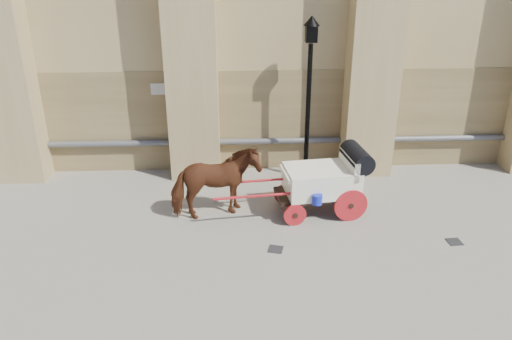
{
  "coord_description": "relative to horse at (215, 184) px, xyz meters",
  "views": [
    {
      "loc": [
        0.11,
        -9.98,
        6.11
      ],
      "look_at": [
        0.64,
        1.06,
        1.22
      ],
      "focal_mm": 35.0,
      "sensor_mm": 36.0,
      "label": 1
    }
  ],
  "objects": [
    {
      "name": "horse",
      "position": [
        0.0,
        0.0,
        0.0
      ],
      "size": [
        2.32,
        1.54,
        1.8
      ],
      "primitive_type": "imported",
      "rotation": [
        0.0,
        0.0,
        1.86
      ],
      "color": "brown",
      "rests_on": "ground"
    },
    {
      "name": "street_lamp",
      "position": [
        2.53,
        2.2,
        1.55
      ],
      "size": [
        0.43,
        0.43,
        4.58
      ],
      "color": "black",
      "rests_on": "ground"
    },
    {
      "name": "drain_grate_far",
      "position": [
        5.46,
        -1.48,
        -0.89
      ],
      "size": [
        0.34,
        0.34,
        0.01
      ],
      "primitive_type": "cube",
      "rotation": [
        0.0,
        0.0,
        0.08
      ],
      "color": "black",
      "rests_on": "ground"
    },
    {
      "name": "carriage",
      "position": [
        2.75,
        0.13,
        0.02
      ],
      "size": [
        3.97,
        1.52,
        1.7
      ],
      "rotation": [
        0.0,
        0.0,
        0.12
      ],
      "color": "black",
      "rests_on": "ground"
    },
    {
      "name": "drain_grate_near",
      "position": [
        1.35,
        -1.59,
        -0.89
      ],
      "size": [
        0.39,
        0.39,
        0.01
      ],
      "primitive_type": "cube",
      "rotation": [
        0.0,
        0.0,
        -0.26
      ],
      "color": "black",
      "rests_on": "ground"
    },
    {
      "name": "ground",
      "position": [
        0.36,
        -1.01,
        -0.9
      ],
      "size": [
        90.0,
        90.0,
        0.0
      ],
      "primitive_type": "plane",
      "color": "gray",
      "rests_on": "ground"
    }
  ]
}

